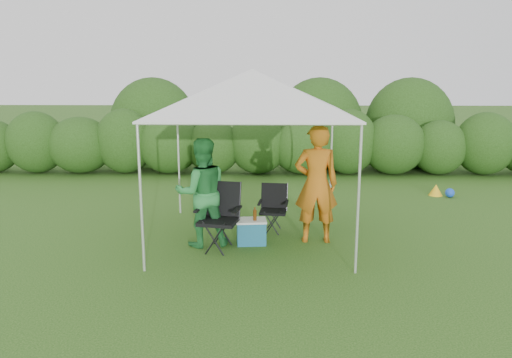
{
  "coord_description": "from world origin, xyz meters",
  "views": [
    {
      "loc": [
        0.25,
        -7.65,
        2.78
      ],
      "look_at": [
        0.06,
        0.4,
        1.05
      ],
      "focal_mm": 35.0,
      "sensor_mm": 36.0,
      "label": 1
    }
  ],
  "objects_px": {
    "canopy": "(252,92)",
    "man": "(316,184)",
    "chair_left": "(220,212)",
    "chair_right": "(274,205)",
    "woman": "(202,193)",
    "cooler": "(251,231)"
  },
  "relations": [
    {
      "from": "chair_right",
      "to": "man",
      "type": "bearing_deg",
      "value": -34.0
    },
    {
      "from": "woman",
      "to": "cooler",
      "type": "bearing_deg",
      "value": 170.85
    },
    {
      "from": "man",
      "to": "chair_left",
      "type": "bearing_deg",
      "value": 11.63
    },
    {
      "from": "canopy",
      "to": "cooler",
      "type": "relative_size",
      "value": 5.95
    },
    {
      "from": "woman",
      "to": "cooler",
      "type": "xyz_separation_m",
      "value": [
        0.79,
        0.08,
        -0.67
      ]
    },
    {
      "from": "canopy",
      "to": "man",
      "type": "distance_m",
      "value": 1.82
    },
    {
      "from": "canopy",
      "to": "man",
      "type": "bearing_deg",
      "value": -8.53
    },
    {
      "from": "canopy",
      "to": "chair_right",
      "type": "bearing_deg",
      "value": 49.14
    },
    {
      "from": "chair_right",
      "to": "cooler",
      "type": "xyz_separation_m",
      "value": [
        -0.38,
        -0.72,
        -0.27
      ]
    },
    {
      "from": "chair_right",
      "to": "man",
      "type": "distance_m",
      "value": 1.03
    },
    {
      "from": "chair_left",
      "to": "man",
      "type": "relative_size",
      "value": 0.54
    },
    {
      "from": "canopy",
      "to": "cooler",
      "type": "height_order",
      "value": "canopy"
    },
    {
      "from": "chair_left",
      "to": "man",
      "type": "bearing_deg",
      "value": 23.0
    },
    {
      "from": "man",
      "to": "woman",
      "type": "relative_size",
      "value": 1.11
    },
    {
      "from": "cooler",
      "to": "canopy",
      "type": "bearing_deg",
      "value": 82.5
    },
    {
      "from": "canopy",
      "to": "chair_left",
      "type": "relative_size",
      "value": 2.92
    },
    {
      "from": "man",
      "to": "canopy",
      "type": "bearing_deg",
      "value": -9.33
    },
    {
      "from": "canopy",
      "to": "cooler",
      "type": "bearing_deg",
      "value": -92.0
    },
    {
      "from": "canopy",
      "to": "woman",
      "type": "bearing_deg",
      "value": -154.86
    },
    {
      "from": "man",
      "to": "cooler",
      "type": "bearing_deg",
      "value": 6.79
    },
    {
      "from": "chair_left",
      "to": "woman",
      "type": "height_order",
      "value": "woman"
    },
    {
      "from": "chair_left",
      "to": "man",
      "type": "xyz_separation_m",
      "value": [
        1.56,
        0.34,
        0.38
      ]
    }
  ]
}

